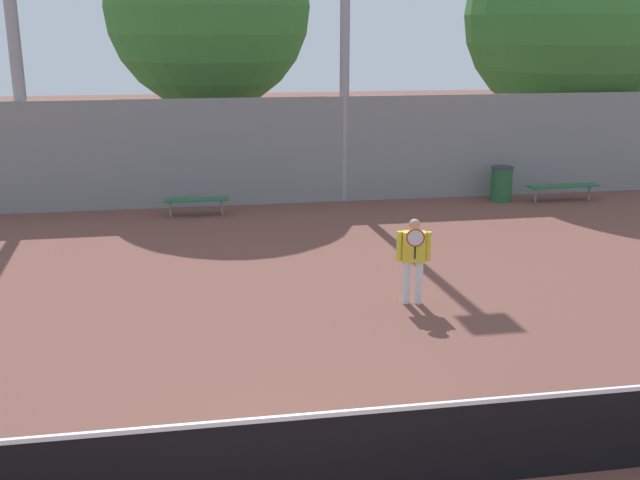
# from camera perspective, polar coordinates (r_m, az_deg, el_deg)

# --- Properties ---
(tennis_net) EXTENTS (10.93, 0.09, 0.98)m
(tennis_net) POSITION_cam_1_polar(r_m,az_deg,el_deg) (7.74, -2.35, -16.33)
(tennis_net) COLOR #99999E
(tennis_net) RESTS_ON ground_plane
(tennis_player) EXTENTS (0.58, 0.46, 1.51)m
(tennis_player) POSITION_cam_1_polar(r_m,az_deg,el_deg) (12.92, 7.13, -1.24)
(tennis_player) COLOR silver
(tennis_player) RESTS_ON ground_plane
(bench_courtside_near) EXTENTS (1.99, 0.40, 0.44)m
(bench_courtside_near) POSITION_cam_1_polar(r_m,az_deg,el_deg) (21.79, 18.05, 3.89)
(bench_courtside_near) COLOR #28663D
(bench_courtside_near) RESTS_ON ground_plane
(bench_adjacent_court) EXTENTS (1.63, 0.40, 0.44)m
(bench_adjacent_court) POSITION_cam_1_polar(r_m,az_deg,el_deg) (19.33, -9.43, 3.00)
(bench_adjacent_court) COLOR #28663D
(bench_adjacent_court) RESTS_ON ground_plane
(trash_bin) EXTENTS (0.60, 0.60, 0.97)m
(trash_bin) POSITION_cam_1_polar(r_m,az_deg,el_deg) (21.29, 13.66, 4.18)
(trash_bin) COLOR #235B33
(trash_bin) RESTS_ON ground_plane
(back_fence) EXTENTS (27.18, 0.06, 2.87)m
(back_fence) POSITION_cam_1_polar(r_m,az_deg,el_deg) (20.15, -7.35, 6.61)
(back_fence) COLOR gray
(back_fence) RESTS_ON ground_plane
(tree_green_tall) EXTENTS (6.54, 6.54, 8.28)m
(tree_green_tall) POSITION_cam_1_polar(r_m,az_deg,el_deg) (25.59, 18.51, 15.91)
(tree_green_tall) COLOR brown
(tree_green_tall) RESTS_ON ground_plane
(tree_green_broad) EXTENTS (6.21, 6.21, 8.35)m
(tree_green_broad) POSITION_cam_1_polar(r_m,az_deg,el_deg) (23.92, -8.53, 17.14)
(tree_green_broad) COLOR brown
(tree_green_broad) RESTS_ON ground_plane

